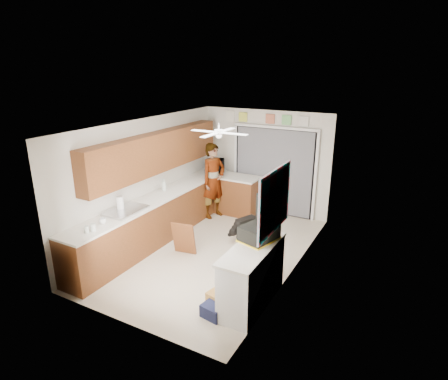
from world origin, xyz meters
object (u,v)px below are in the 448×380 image
at_px(paper_towel_roll, 120,204).
at_px(suitcase, 259,233).
at_px(dog, 246,227).
at_px(soap_bottle, 164,185).
at_px(cardboard_box, 221,300).
at_px(man, 214,181).
at_px(navy_crate, 213,311).
at_px(microwave, 216,165).
at_px(cup, 103,221).

distance_m(paper_towel_roll, suitcase, 2.73).
bearing_deg(dog, soap_bottle, -139.13).
height_order(suitcase, cardboard_box, suitcase).
xyz_separation_m(paper_towel_roll, man, (0.50, 2.56, -0.18)).
distance_m(cardboard_box, navy_crate, 0.24).
height_order(paper_towel_roll, suitcase, paper_towel_roll).
height_order(microwave, navy_crate, microwave).
height_order(navy_crate, dog, dog).
bearing_deg(soap_bottle, paper_towel_roll, -90.17).
relative_size(soap_bottle, paper_towel_roll, 0.96).
distance_m(man, dog, 1.53).
bearing_deg(man, soap_bottle, 176.56).
relative_size(cardboard_box, dog, 0.61).
distance_m(navy_crate, dog, 2.71).
height_order(paper_towel_roll, navy_crate, paper_towel_roll).
xyz_separation_m(paper_towel_roll, dog, (1.70, 1.85, -0.83)).
distance_m(microwave, navy_crate, 4.68).
bearing_deg(dog, cardboard_box, -50.15).
bearing_deg(microwave, cup, 163.96).
xyz_separation_m(cardboard_box, dog, (-0.71, 2.38, 0.13)).
relative_size(soap_bottle, navy_crate, 0.84).
relative_size(soap_bottle, suitcase, 0.48).
relative_size(cup, man, 0.07).
bearing_deg(man, cardboard_box, -129.99).
distance_m(suitcase, man, 3.32).
xyz_separation_m(cardboard_box, man, (-1.90, 3.09, 0.78)).
xyz_separation_m(soap_bottle, man, (0.50, 1.25, -0.18)).
bearing_deg(cardboard_box, navy_crate, -90.00).
distance_m(cup, man, 3.17).
relative_size(paper_towel_roll, man, 0.15).
bearing_deg(navy_crate, paper_towel_roll, 162.38).
height_order(suitcase, navy_crate, suitcase).
distance_m(microwave, cup, 3.82).
xyz_separation_m(suitcase, cardboard_box, (-0.32, -0.62, -0.94)).
height_order(soap_bottle, cup, soap_bottle).
bearing_deg(soap_bottle, cardboard_box, -37.45).
bearing_deg(dog, cup, -99.04).
height_order(soap_bottle, paper_towel_roll, paper_towel_roll).
distance_m(microwave, suitcase, 4.03).
distance_m(microwave, cardboard_box, 4.47).
bearing_deg(cup, suitcase, 15.03).
xyz_separation_m(navy_crate, man, (-1.90, 3.33, 0.80)).
height_order(microwave, suitcase, microwave).
bearing_deg(navy_crate, microwave, 119.15).
relative_size(microwave, man, 0.28).
relative_size(cardboard_box, man, 0.22).
xyz_separation_m(microwave, man, (0.33, -0.67, -0.18)).
bearing_deg(paper_towel_roll, cardboard_box, -12.29).
distance_m(paper_towel_roll, man, 2.62).
bearing_deg(suitcase, cup, -149.11).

